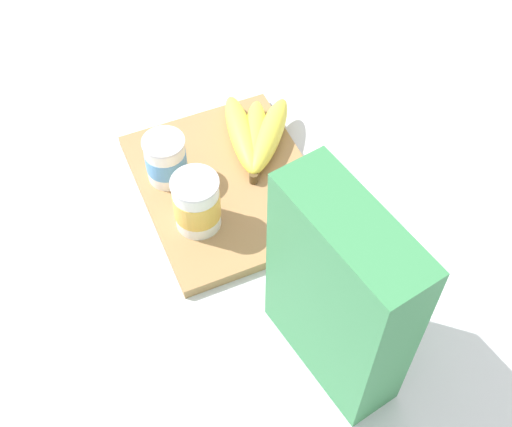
{
  "coord_description": "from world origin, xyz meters",
  "views": [
    {
      "loc": [
        -0.63,
        0.23,
        0.82
      ],
      "look_at": [
        -0.11,
        0.0,
        0.07
      ],
      "focal_mm": 47.27,
      "sensor_mm": 36.0,
      "label": 1
    }
  ],
  "objects_px": {
    "cereal_box": "(339,297)",
    "yogurt_cup_back": "(166,159)",
    "banana_bunch": "(255,135)",
    "yogurt_cup_front": "(197,203)",
    "cutting_board": "(228,185)"
  },
  "relations": [
    {
      "from": "cereal_box",
      "to": "yogurt_cup_back",
      "type": "xyz_separation_m",
      "value": [
        0.36,
        0.1,
        -0.09
      ]
    },
    {
      "from": "yogurt_cup_back",
      "to": "cereal_box",
      "type": "bearing_deg",
      "value": -164.73
    },
    {
      "from": "cutting_board",
      "to": "yogurt_cup_back",
      "type": "bearing_deg",
      "value": 59.69
    },
    {
      "from": "cereal_box",
      "to": "yogurt_cup_front",
      "type": "bearing_deg",
      "value": -171.58
    },
    {
      "from": "cutting_board",
      "to": "banana_bunch",
      "type": "distance_m",
      "value": 0.1
    },
    {
      "from": "yogurt_cup_front",
      "to": "yogurt_cup_back",
      "type": "bearing_deg",
      "value": 6.78
    },
    {
      "from": "cereal_box",
      "to": "banana_bunch",
      "type": "relative_size",
      "value": 1.57
    },
    {
      "from": "cutting_board",
      "to": "yogurt_cup_front",
      "type": "bearing_deg",
      "value": 128.63
    },
    {
      "from": "banana_bunch",
      "to": "yogurt_cup_back",
      "type": "bearing_deg",
      "value": 93.91
    },
    {
      "from": "yogurt_cup_front",
      "to": "banana_bunch",
      "type": "height_order",
      "value": "yogurt_cup_front"
    },
    {
      "from": "yogurt_cup_back",
      "to": "banana_bunch",
      "type": "xyz_separation_m",
      "value": [
        0.01,
        -0.15,
        -0.02
      ]
    },
    {
      "from": "yogurt_cup_back",
      "to": "cutting_board",
      "type": "bearing_deg",
      "value": -120.31
    },
    {
      "from": "yogurt_cup_back",
      "to": "banana_bunch",
      "type": "relative_size",
      "value": 0.43
    },
    {
      "from": "cutting_board",
      "to": "yogurt_cup_front",
      "type": "height_order",
      "value": "yogurt_cup_front"
    },
    {
      "from": "cutting_board",
      "to": "yogurt_cup_front",
      "type": "distance_m",
      "value": 0.1
    }
  ]
}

